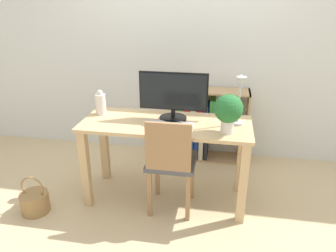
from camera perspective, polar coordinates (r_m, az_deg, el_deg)
ground_plane at (r=3.14m, az=-0.32°, el=-12.17°), size 10.00×10.00×0.00m
wall_back at (r=3.63m, az=2.63°, el=14.77°), size 8.00×0.05×2.60m
desk at (r=2.84m, az=-0.35°, el=-2.16°), size 1.44×0.58×0.75m
monitor at (r=2.79m, az=0.92°, el=5.57°), size 0.59×0.24×0.41m
keyboard at (r=2.72m, az=0.17°, el=0.34°), size 0.41×0.12×0.02m
vase at (r=3.00m, az=-11.66°, el=3.86°), size 0.09×0.09×0.23m
desk_lamp at (r=2.67m, az=12.39°, el=5.12°), size 0.10×0.19×0.43m
potted_plant at (r=2.55m, az=10.47°, el=2.71°), size 0.22×0.22×0.31m
chair at (r=2.71m, az=0.48°, el=-6.13°), size 0.40×0.40×0.88m
bookshelf at (r=3.68m, az=5.55°, el=0.07°), size 0.79×0.28×0.81m
basket at (r=3.13m, az=-22.18°, el=-12.07°), size 0.24×0.24×0.35m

